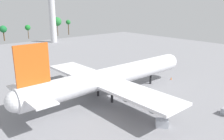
{
  "coord_description": "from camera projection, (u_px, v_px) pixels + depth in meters",
  "views": [
    {
      "loc": [
        -41.72,
        -48.12,
        26.29
      ],
      "look_at": [
        0.0,
        0.0,
        8.2
      ],
      "focal_mm": 37.02,
      "sensor_mm": 36.0,
      "label": 1
    }
  ],
  "objects": [
    {
      "name": "safety_cone_nose",
      "position": [
        171.0,
        78.0,
        84.0
      ],
      "size": [
        0.56,
        0.56,
        0.79
      ],
      "primitive_type": "cone",
      "color": "orange",
      "rests_on": "ground_plane"
    },
    {
      "name": "cargo_container_fore",
      "position": [
        162.0,
        123.0,
        51.41
      ],
      "size": [
        3.29,
        3.35,
        1.7
      ],
      "color": "#B7BCC6",
      "rests_on": "ground_plane"
    },
    {
      "name": "cargo_loader",
      "position": [
        72.0,
        69.0,
        93.79
      ],
      "size": [
        2.36,
        3.97,
        2.45
      ],
      "color": "silver",
      "rests_on": "ground_plane"
    },
    {
      "name": "tree_line_backdrop",
      "position": [
        10.0,
        25.0,
        173.56
      ],
      "size": [
        115.83,
        7.5,
        16.0
      ],
      "color": "#51381E",
      "rests_on": "ground_plane"
    },
    {
      "name": "ground_plane",
      "position": [
        112.0,
        97.0,
        68.45
      ],
      "size": [
        239.65,
        239.65,
        0.0
      ],
      "primitive_type": "plane",
      "color": "gray"
    },
    {
      "name": "cargo_airplane",
      "position": [
        111.0,
        77.0,
        66.56
      ],
      "size": [
        59.91,
        49.18,
        18.22
      ],
      "color": "silver",
      "rests_on": "ground_plane"
    },
    {
      "name": "control_tower",
      "position": [
        52.0,
        11.0,
        161.41
      ],
      "size": [
        8.39,
        8.39,
        37.27
      ],
      "color": "silver",
      "rests_on": "ground_plane"
    }
  ]
}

